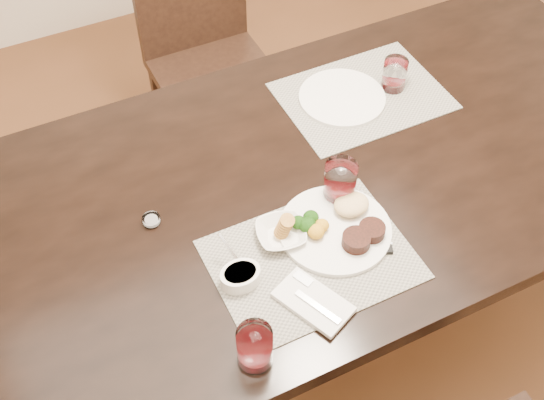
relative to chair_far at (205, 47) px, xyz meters
name	(u,v)px	position (x,y,z in m)	size (l,w,h in m)	color
ground_plane	(319,315)	(0.00, -0.93, -0.50)	(4.50, 4.50, 0.00)	#4C2D18
dining_table	(332,188)	(0.00, -0.93, 0.16)	(2.00, 1.00, 0.75)	black
chair_far	(205,47)	(0.00, 0.00, 0.00)	(0.42, 0.42, 0.90)	black
placemat_near	(311,259)	(-0.19, -1.17, 0.25)	(0.46, 0.34, 0.00)	gray
placemat_far	(362,96)	(0.21, -0.72, 0.25)	(0.46, 0.34, 0.00)	gray
dinner_plate	(341,226)	(-0.09, -1.12, 0.27)	(0.27, 0.27, 0.05)	white
napkin_fork	(313,302)	(-0.25, -1.28, 0.26)	(0.16, 0.19, 0.02)	white
steak_knife	(381,231)	(-0.01, -1.17, 0.26)	(0.06, 0.21, 0.01)	silver
cracker_bowl	(281,233)	(-0.23, -1.08, 0.27)	(0.14, 0.14, 0.05)	white
sauce_ramekin	(240,276)	(-0.37, -1.15, 0.27)	(0.09, 0.14, 0.07)	white
wine_glass_near	(340,183)	(-0.04, -1.03, 0.30)	(0.08, 0.08, 0.11)	white
far_plate	(342,98)	(0.15, -0.71, 0.26)	(0.25, 0.25, 0.01)	white
wine_glass_far	(394,76)	(0.31, -0.73, 0.29)	(0.07, 0.07, 0.09)	white
wine_glass_side	(255,348)	(-0.42, -1.34, 0.29)	(0.08, 0.08, 0.10)	white
salt_cellar	(151,220)	(-0.49, -0.90, 0.26)	(0.04, 0.04, 0.02)	white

